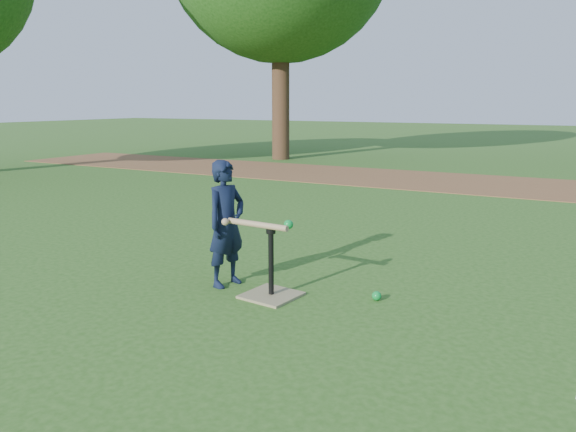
% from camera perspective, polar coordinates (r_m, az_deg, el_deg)
% --- Properties ---
extents(ground, '(80.00, 80.00, 0.00)m').
position_cam_1_polar(ground, '(4.95, 3.29, -7.79)').
color(ground, '#285116').
rests_on(ground, ground).
extents(dirt_strip, '(24.00, 3.00, 0.01)m').
position_cam_1_polar(dirt_strip, '(12.00, 18.82, 3.12)').
color(dirt_strip, brown).
rests_on(dirt_strip, ground).
extents(child, '(0.35, 0.46, 1.14)m').
position_cam_1_polar(child, '(5.03, -6.29, -0.78)').
color(child, black).
rests_on(child, ground).
extents(wiffle_ball_ground, '(0.08, 0.08, 0.08)m').
position_cam_1_polar(wiffle_ball_ground, '(4.80, 8.99, -8.02)').
color(wiffle_ball_ground, '#0C8930').
rests_on(wiffle_ball_ground, ground).
extents(batting_tee, '(0.48, 0.48, 0.61)m').
position_cam_1_polar(batting_tee, '(4.81, -1.72, -6.94)').
color(batting_tee, '#8B7E58').
rests_on(batting_tee, ground).
extents(swing_action, '(0.63, 0.21, 0.08)m').
position_cam_1_polar(swing_action, '(4.72, -2.83, -0.84)').
color(swing_action, tan).
rests_on(swing_action, ground).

